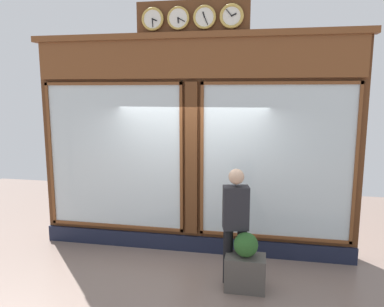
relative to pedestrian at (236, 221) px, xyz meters
name	(u,v)px	position (x,y,z in m)	size (l,w,h in m)	color
shop_facade	(193,144)	(0.81, -1.07, 0.94)	(5.52, 0.42, 4.17)	#5B3319
pedestrian	(236,221)	(0.00, 0.00, 0.00)	(0.40, 0.29, 1.69)	black
planter_box	(245,273)	(-0.16, 0.16, -0.69)	(0.56, 0.36, 0.49)	#4C4742
planter_shrub	(246,245)	(-0.16, 0.16, -0.27)	(0.34, 0.34, 0.34)	#285623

